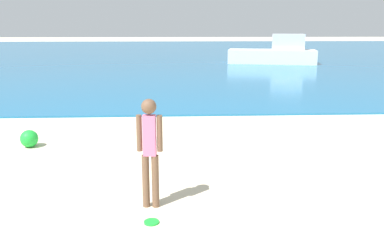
# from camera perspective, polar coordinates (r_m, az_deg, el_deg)

# --- Properties ---
(water) EXTENTS (160.00, 60.00, 0.06)m
(water) POSITION_cam_1_polar(r_m,az_deg,el_deg) (42.16, -1.70, 9.03)
(water) COLOR #1E6B9E
(water) RESTS_ON ground
(person_standing) EXTENTS (0.40, 0.23, 1.73)m
(person_standing) POSITION_cam_1_polar(r_m,az_deg,el_deg) (6.07, -6.13, -4.61)
(person_standing) COLOR brown
(person_standing) RESTS_ON ground
(frisbee) EXTENTS (0.22, 0.22, 0.03)m
(frisbee) POSITION_cam_1_polar(r_m,az_deg,el_deg) (5.94, -5.88, -15.15)
(frisbee) COLOR green
(frisbee) RESTS_ON ground
(boat_near) EXTENTS (6.61, 3.40, 2.15)m
(boat_near) POSITION_cam_1_polar(r_m,az_deg,el_deg) (30.01, 11.94, 8.72)
(boat_near) COLOR white
(boat_near) RESTS_ON water
(beach_ball) EXTENTS (0.41, 0.41, 0.41)m
(beach_ball) POSITION_cam_1_polar(r_m,az_deg,el_deg) (10.01, -22.48, -3.18)
(beach_ball) COLOR green
(beach_ball) RESTS_ON ground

